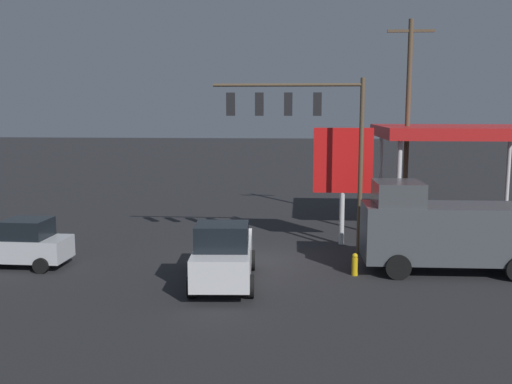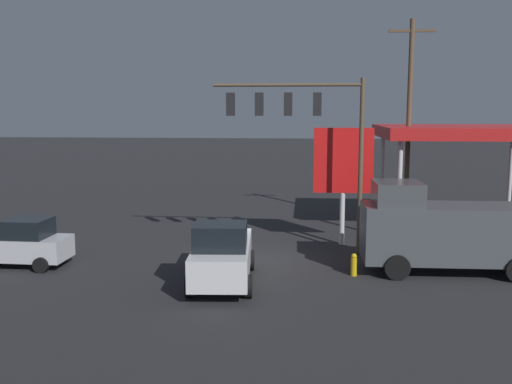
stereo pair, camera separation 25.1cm
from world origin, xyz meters
The scene contains 9 objects.
ground_plane centered at (0.00, 0.00, 0.00)m, with size 200.00×200.00×0.00m, color #262628.
traffic_signal_assembly centered at (-2.10, -1.55, 5.81)m, with size 6.55×0.43×7.69m.
utility_pole centered at (-7.60, -7.32, 5.77)m, with size 2.40×0.26×10.95m.
gas_station_canopy centered at (-10.47, -7.67, 5.10)m, with size 8.60×7.65×5.47m.
price_sign centered at (-3.97, -3.25, 3.83)m, with size 2.75×0.27×5.51m.
pickup_parked centered at (0.77, 3.37, 1.11)m, with size 2.55×5.33×2.40m.
delivery_truck centered at (-7.71, 1.12, 1.69)m, with size 6.84×2.64×3.58m.
hatchback_crossing centered at (9.22, 1.68, 0.95)m, with size 3.84×2.03×1.97m.
fire_hydrant centered at (-4.13, 1.90, 0.44)m, with size 0.24×0.24×0.88m.
Camera 2 is at (-2.23, 23.43, 6.39)m, focal length 40.00 mm.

